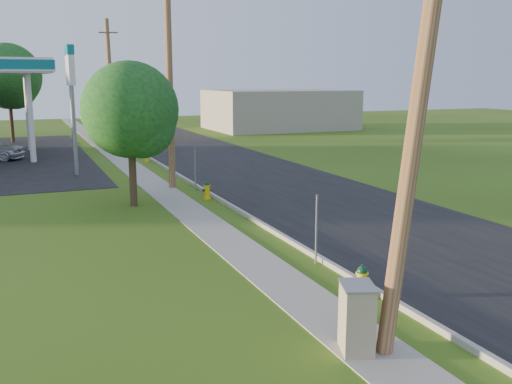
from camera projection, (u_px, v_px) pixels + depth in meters
ground_plane at (399, 323)px, 12.19m from camera, size 140.00×140.00×0.00m
road at (340, 209)px, 22.94m from camera, size 8.00×120.00×0.02m
curb at (248, 216)px, 21.42m from camera, size 0.15×120.00×0.15m
sidewalk at (203, 222)px, 20.77m from camera, size 1.50×120.00×0.03m
utility_pole_near at (419, 98)px, 10.12m from camera, size 1.40×0.32×9.48m
utility_pole_mid at (170, 83)px, 26.39m from camera, size 1.40×0.32×9.80m
utility_pole_far at (111, 83)px, 42.72m from camera, size 1.40×0.32×9.50m
sign_post_near at (317, 230)px, 15.89m from camera, size 0.05×0.04×2.00m
sign_post_mid at (195, 169)px, 26.58m from camera, size 0.05×0.04×2.00m
sign_post_far at (142, 143)px, 37.63m from camera, size 0.05×0.04×2.00m
price_pylon at (70, 73)px, 29.81m from camera, size 0.34×2.04×6.85m
distant_building at (279, 110)px, 59.33m from camera, size 14.00×10.00×4.00m
tree_verge at (133, 114)px, 22.73m from camera, size 3.87×3.87×5.86m
tree_lot at (9, 79)px, 45.82m from camera, size 5.27×5.27×7.99m
hydrant_near at (362, 282)px, 13.54m from camera, size 0.42×0.37×0.82m
hydrant_mid at (207, 190)px, 24.65m from camera, size 0.43×0.38×0.83m
hydrant_far at (147, 156)px, 35.76m from camera, size 0.42×0.37×0.80m
utility_cabinet at (357, 318)px, 10.78m from camera, size 0.84×0.95×1.36m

